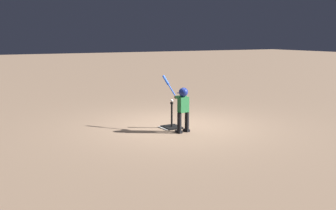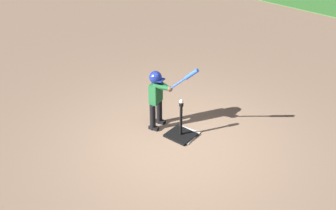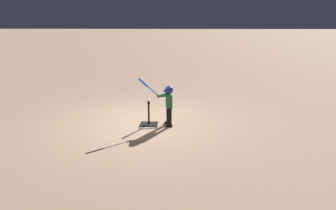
% 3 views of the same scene
% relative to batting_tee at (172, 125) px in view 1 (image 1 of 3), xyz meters
% --- Properties ---
extents(ground_plane, '(90.00, 90.00, 0.00)m').
position_rel_batting_tee_xyz_m(ground_plane, '(0.17, -0.24, -0.08)').
color(ground_plane, '#93755B').
extents(home_plate, '(0.48, 0.48, 0.02)m').
position_rel_batting_tee_xyz_m(home_plate, '(0.02, 0.05, -0.07)').
color(home_plate, white).
rests_on(home_plate, ground_plane).
extents(batting_tee, '(0.47, 0.43, 0.68)m').
position_rel_batting_tee_xyz_m(batting_tee, '(0.00, 0.00, 0.00)').
color(batting_tee, black).
rests_on(batting_tee, ground_plane).
extents(batter_child, '(0.92, 0.36, 1.36)m').
position_rel_batting_tee_xyz_m(batter_child, '(-0.52, -0.01, 0.63)').
color(batter_child, black).
rests_on(batter_child, ground_plane).
extents(baseball, '(0.07, 0.07, 0.07)m').
position_rel_batting_tee_xyz_m(baseball, '(0.00, 0.00, 0.63)').
color(baseball, white).
rests_on(baseball, batting_tee).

